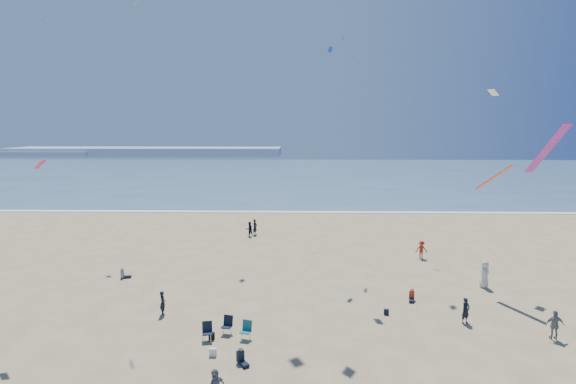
{
  "coord_description": "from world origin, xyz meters",
  "views": [
    {
      "loc": [
        2.51,
        -13.92,
        11.16
      ],
      "look_at": [
        2.0,
        8.0,
        8.03
      ],
      "focal_mm": 28.0,
      "sensor_mm": 36.0,
      "label": 1
    }
  ],
  "objects": [
    {
      "name": "standing_flyers",
      "position": [
        7.77,
        10.14,
        0.82
      ],
      "size": [
        22.57,
        38.86,
        1.91
      ],
      "color": "slate",
      "rests_on": "ground"
    },
    {
      "name": "surf_line",
      "position": [
        0.0,
        45.0,
        0.04
      ],
      "size": [
        220.0,
        1.2,
        0.08
      ],
      "primitive_type": "cube",
      "color": "white",
      "rests_on": "ground"
    },
    {
      "name": "headland_near",
      "position": [
        -100.0,
        165.0,
        1.0
      ],
      "size": [
        40.0,
        14.0,
        2.0
      ],
      "primitive_type": "cube",
      "color": "#7A8EA8",
      "rests_on": "ground"
    },
    {
      "name": "headland_far",
      "position": [
        -60.0,
        170.0,
        1.6
      ],
      "size": [
        110.0,
        20.0,
        3.2
      ],
      "primitive_type": "cube",
      "color": "#7A8EA8",
      "rests_on": "ground"
    },
    {
      "name": "black_backpack",
      "position": [
        -2.08,
        8.53,
        0.19
      ],
      "size": [
        0.3,
        0.22,
        0.38
      ],
      "primitive_type": "cube",
      "color": "black",
      "rests_on": "ground"
    },
    {
      "name": "ocean",
      "position": [
        0.0,
        95.0,
        0.03
      ],
      "size": [
        220.0,
        100.0,
        0.06
      ],
      "primitive_type": "cube",
      "color": "#476B84",
      "rests_on": "ground"
    },
    {
      "name": "chair_cluster",
      "position": [
        -1.3,
        8.66,
        0.5
      ],
      "size": [
        2.72,
        1.51,
        1.0
      ],
      "color": "black",
      "rests_on": "ground"
    },
    {
      "name": "white_tote",
      "position": [
        -1.68,
        6.77,
        0.2
      ],
      "size": [
        0.35,
        0.2,
        0.4
      ],
      "primitive_type": "cube",
      "color": "silver",
      "rests_on": "ground"
    },
    {
      "name": "seated_group",
      "position": [
        2.57,
        5.4,
        0.42
      ],
      "size": [
        21.46,
        27.45,
        0.84
      ],
      "color": "white",
      "rests_on": "ground"
    },
    {
      "name": "navy_bag",
      "position": [
        7.85,
        11.97,
        0.17
      ],
      "size": [
        0.28,
        0.18,
        0.34
      ],
      "primitive_type": "cube",
      "color": "black",
      "rests_on": "ground"
    },
    {
      "name": "kites_aloft",
      "position": [
        8.61,
        12.09,
        14.57
      ],
      "size": [
        47.72,
        47.48,
        24.43
      ],
      "color": "pink",
      "rests_on": "ground"
    }
  ]
}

